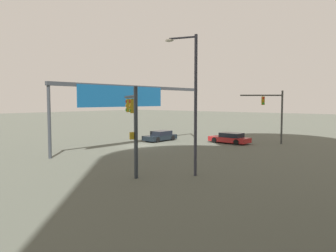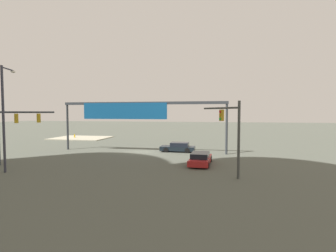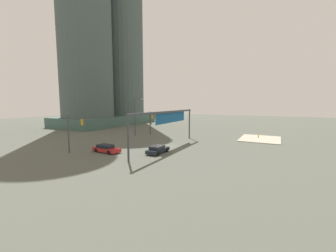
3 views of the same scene
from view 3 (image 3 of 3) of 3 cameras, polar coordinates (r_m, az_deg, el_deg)
ground_plane at (r=37.47m, az=-0.64°, el=-5.78°), size 210.88×210.88×0.00m
sidewalk_corner at (r=49.62m, az=23.98°, el=-3.24°), size 10.41×8.01×0.15m
traffic_signal_near_corner at (r=50.63m, az=-4.42°, el=1.72°), size 3.57×4.38×5.74m
traffic_signal_opposite_side at (r=35.67m, az=-24.27°, el=-0.52°), size 2.96×3.88×5.99m
streetlamp_curved_arm at (r=50.58m, az=-8.86°, el=3.19°), size 0.83×2.19×9.02m
overhead_sign_gantry at (r=37.38m, az=0.08°, el=2.54°), size 21.71×0.43×6.47m
highrise_twin_tower at (r=81.96m, az=-16.83°, el=20.36°), size 35.91×18.53×56.76m
sedan_car_approaching at (r=32.94m, az=-2.86°, el=-6.46°), size 4.44×1.97×1.21m
sedan_car_waiting_far at (r=34.97m, az=-16.60°, el=-5.97°), size 2.14×4.77×1.21m
fire_hydrant_on_curb at (r=50.74m, az=23.57°, el=-2.55°), size 0.33×0.22×0.71m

